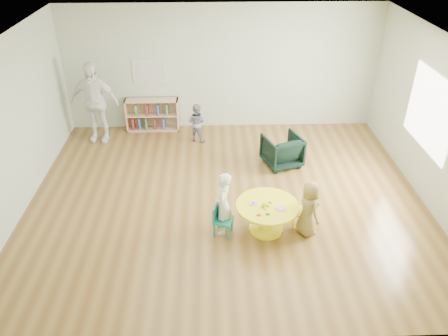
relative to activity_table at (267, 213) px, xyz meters
name	(u,v)px	position (x,y,z in m)	size (l,w,h in m)	color
room	(228,100)	(-0.60, 0.92, 1.55)	(7.10, 7.00, 2.80)	brown
activity_table	(267,213)	(0.00, 0.00, 0.00)	(1.00, 1.00, 0.54)	#F7F014
kid_chair_left	(221,219)	(-0.74, -0.06, -0.06)	(0.36, 0.36, 0.53)	#177F71
kid_chair_right	(304,211)	(0.61, 0.10, -0.05)	(0.35, 0.35, 0.54)	#F7F014
bookshelf	(152,115)	(-2.22, 3.77, 0.02)	(1.20, 0.30, 0.75)	tan
alphabet_poster	(149,71)	(-2.21, 3.90, 1.01)	(0.74, 0.01, 0.54)	silver
armchair	(282,151)	(0.55, 2.06, -0.02)	(0.68, 0.70, 0.64)	black
child_left	(223,204)	(-0.70, 0.00, 0.19)	(0.39, 0.26, 1.07)	white
child_right	(309,208)	(0.63, -0.08, 0.13)	(0.46, 0.30, 0.95)	yellow
toddler	(197,123)	(-1.18, 3.17, 0.09)	(0.42, 0.33, 0.87)	#191A3F
adult_caretaker	(94,102)	(-3.36, 3.29, 0.55)	(1.04, 0.43, 1.78)	white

